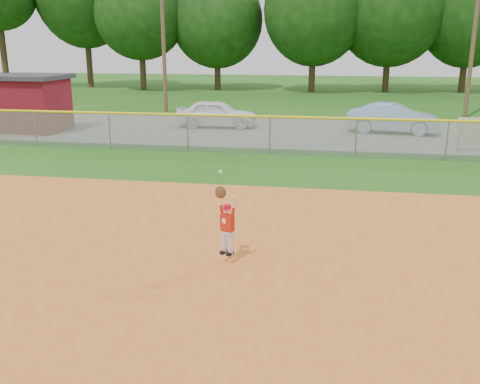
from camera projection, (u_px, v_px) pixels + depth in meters
name	position (u px, v px, depth m)	size (l,w,h in m)	color
ground	(217.00, 246.00, 11.76)	(120.00, 120.00, 0.00)	#215613
clay_infield	(179.00, 311.00, 8.91)	(24.00, 16.00, 0.04)	#C86424
parking_strip	(283.00, 130.00, 26.92)	(44.00, 10.00, 0.03)	gray
car_white_a	(217.00, 114.00, 27.49)	(1.66, 4.12, 1.40)	white
car_blue	(393.00, 118.00, 25.78)	(1.51, 4.32, 1.42)	#7B9CB8
utility_shed	(29.00, 103.00, 26.24)	(3.89, 3.14, 2.76)	#5F0D15
sponsor_sign	(478.00, 130.00, 21.24)	(1.60, 0.29, 1.43)	gray
outfield_fence	(270.00, 132.00, 21.00)	(40.06, 0.10, 1.55)	gray
power_lines	(311.00, 35.00, 31.17)	(19.40, 0.24, 9.00)	#4C3823
tree_line	(320.00, 2.00, 45.48)	(62.37, 13.00, 14.43)	#422D1C
ballplayer	(226.00, 221.00, 10.59)	(0.45, 0.30, 1.72)	silver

